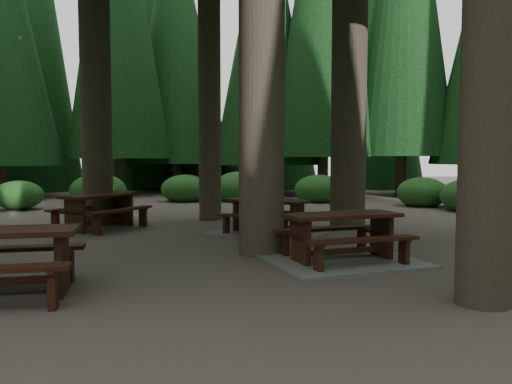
# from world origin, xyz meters

# --- Properties ---
(ground) EXTENTS (80.00, 80.00, 0.00)m
(ground) POSITION_xyz_m (0.00, 0.00, 0.00)
(ground) COLOR #524842
(ground) RESTS_ON ground
(picnic_table_a) EXTENTS (3.19, 3.03, 0.85)m
(picnic_table_a) POSITION_xyz_m (2.29, -0.32, 0.30)
(picnic_table_a) COLOR gray
(picnic_table_a) RESTS_ON ground
(picnic_table_b) EXTENTS (2.17, 2.43, 0.88)m
(picnic_table_b) POSITION_xyz_m (-3.72, 2.69, 0.58)
(picnic_table_b) COLOR #381710
(picnic_table_b) RESTS_ON ground
(picnic_table_c) EXTENTS (2.95, 2.70, 0.82)m
(picnic_table_c) POSITION_xyz_m (0.57, 2.55, 0.28)
(picnic_table_c) COLOR gray
(picnic_table_c) RESTS_ON ground
(shrub_ring) EXTENTS (23.86, 24.64, 1.49)m
(shrub_ring) POSITION_xyz_m (0.70, 0.75, 0.40)
(shrub_ring) COLOR #1D531C
(shrub_ring) RESTS_ON ground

